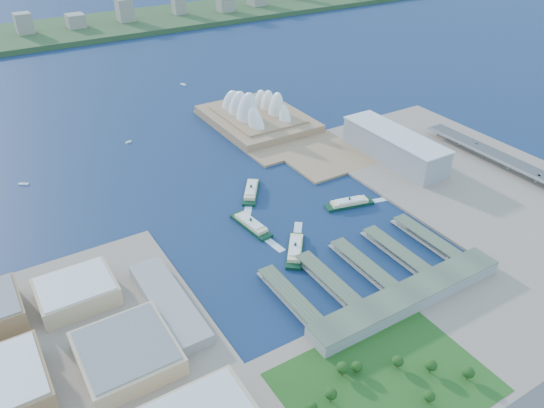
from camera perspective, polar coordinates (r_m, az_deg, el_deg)
ground at (r=558.92m, az=3.62°, el=-3.31°), size 3000.00×3000.00×0.00m
south_land at (r=447.73m, az=19.77°, el=-16.29°), size 720.00×180.00×3.00m
east_land at (r=680.94m, az=22.98°, el=1.11°), size 240.00×500.00×3.00m
peninsula at (r=800.25m, az=-0.70°, el=8.34°), size 135.00×220.00×3.00m
far_shore at (r=1411.61m, az=-20.79°, el=17.07°), size 2200.00×260.00×12.00m
opera_house at (r=803.40m, az=-1.62°, el=10.78°), size 134.00×180.00×58.00m
toaster_building at (r=712.73m, az=12.98°, el=6.07°), size 45.00×155.00×35.00m
expressway at (r=719.28m, az=26.63°, el=2.52°), size 26.00×340.00×11.85m
west_buildings at (r=428.13m, az=-20.04°, el=-16.17°), size 200.00×280.00×27.00m
ferry_wharves at (r=517.10m, az=9.69°, el=-6.46°), size 184.00×90.00×9.30m
terminal_building at (r=483.23m, az=14.44°, el=-9.68°), size 200.00×28.00×12.00m
park at (r=415.40m, az=12.22°, el=-17.54°), size 150.00×110.00×16.00m
far_skyline at (r=1385.28m, az=-20.86°, el=18.25°), size 1900.00×140.00×55.00m
ferry_a at (r=566.61m, az=-2.29°, el=-2.04°), size 21.32×60.14×11.13m
ferry_b at (r=626.49m, az=-2.25°, el=1.58°), size 46.66×56.83×11.18m
ferry_c at (r=530.47m, az=2.52°, el=-4.72°), size 47.75×55.64×11.11m
ferry_d at (r=609.25m, az=8.33°, el=0.26°), size 58.44×27.04×10.71m
boat_a at (r=714.29m, az=-25.17°, el=1.98°), size 11.63×9.03×2.30m
boat_b at (r=779.11m, az=-15.19°, el=6.47°), size 9.19×5.11×2.35m
boat_c at (r=939.32m, az=-1.30°, el=11.99°), size 6.56×13.50×2.92m
boat_e at (r=987.72m, az=-9.53°, el=12.58°), size 7.28×12.76×2.98m
car_b at (r=711.89m, az=26.78°, el=2.79°), size 1.37×3.94×1.30m
car_c at (r=766.16m, az=21.14°, el=6.13°), size 1.83×4.50×1.31m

